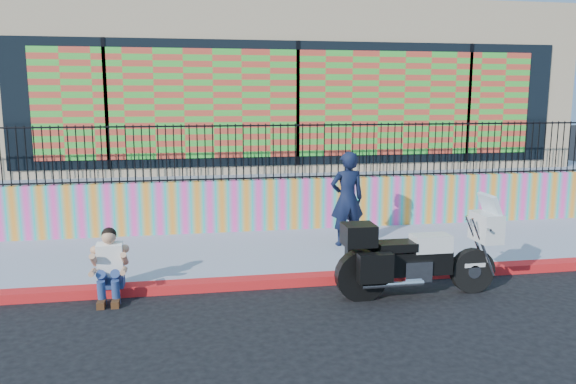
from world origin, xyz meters
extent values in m
plane|color=black|center=(0.00, 0.00, 0.00)|extent=(90.00, 90.00, 0.00)
cube|color=red|center=(0.00, 0.00, 0.07)|extent=(16.00, 0.30, 0.15)
cube|color=#8D94AA|center=(0.00, 1.65, 0.07)|extent=(16.00, 3.00, 0.15)
cube|color=#FF43A9|center=(0.00, 3.25, 0.70)|extent=(16.00, 0.20, 1.10)
cube|color=#8D94AA|center=(0.00, 8.35, 0.62)|extent=(16.00, 10.00, 1.25)
cube|color=tan|center=(0.00, 8.15, 3.25)|extent=(14.00, 8.00, 4.00)
cube|color=black|center=(0.00, 4.13, 2.85)|extent=(12.60, 0.04, 2.80)
cube|color=#CF422E|center=(0.00, 4.10, 2.85)|extent=(11.48, 0.02, 2.40)
cylinder|color=black|center=(1.81, -0.82, 0.35)|extent=(0.70, 0.15, 0.70)
cylinder|color=black|center=(0.01, -0.82, 0.35)|extent=(0.70, 0.15, 0.70)
cube|color=black|center=(0.91, -0.82, 0.53)|extent=(1.00, 0.30, 0.36)
cube|color=silver|center=(0.86, -0.82, 0.42)|extent=(0.42, 0.36, 0.32)
cube|color=silver|center=(1.10, -0.82, 0.82)|extent=(0.58, 0.34, 0.25)
cube|color=black|center=(0.54, -0.82, 0.80)|extent=(0.58, 0.36, 0.13)
cube|color=silver|center=(2.00, -0.82, 1.04)|extent=(0.32, 0.55, 0.44)
cube|color=silver|center=(2.04, -0.82, 1.37)|extent=(0.19, 0.49, 0.36)
cube|color=black|center=(-0.04, -0.82, 1.00)|extent=(0.46, 0.44, 0.32)
cube|color=black|center=(0.12, -1.14, 0.58)|extent=(0.51, 0.19, 0.42)
cube|color=black|center=(0.12, -0.51, 0.58)|extent=(0.51, 0.19, 0.42)
cube|color=silver|center=(1.81, -0.82, 0.45)|extent=(0.34, 0.17, 0.06)
imported|color=black|center=(0.51, 1.71, 1.07)|extent=(0.69, 0.48, 1.83)
cube|color=navy|center=(-3.69, -0.03, 0.24)|extent=(0.36, 0.28, 0.18)
cube|color=white|center=(-3.69, -0.07, 0.59)|extent=(0.38, 0.27, 0.54)
sphere|color=tan|center=(-3.69, -0.11, 0.95)|extent=(0.21, 0.21, 0.21)
cube|color=#472814|center=(-3.79, -0.47, 0.05)|extent=(0.11, 0.26, 0.10)
cube|color=#472814|center=(-3.59, -0.47, 0.05)|extent=(0.11, 0.26, 0.10)
camera|label=1|loc=(-2.47, -8.58, 3.02)|focal=35.00mm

